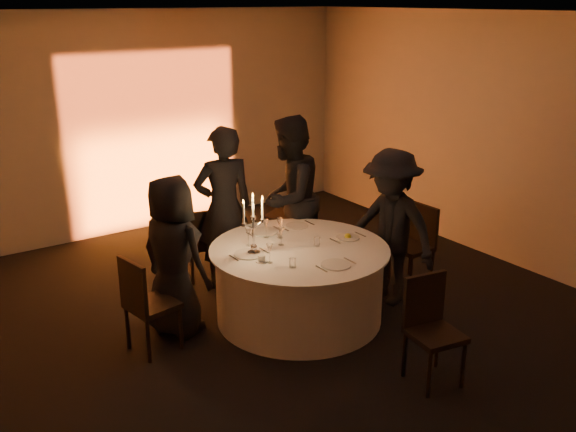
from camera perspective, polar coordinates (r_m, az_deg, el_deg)
floor at (r=6.71m, az=0.98°, el=-8.98°), size 7.00×7.00×0.00m
ceiling at (r=5.93m, az=1.15°, el=17.58°), size 7.00×7.00×0.00m
wall_back at (r=9.16m, az=-11.90°, el=8.19°), size 7.00×0.00×7.00m
wall_right at (r=8.22m, az=18.45°, el=6.44°), size 0.00×7.00×7.00m
uplighter_fixture at (r=9.26m, az=-10.58°, el=-0.92°), size 0.25×0.12×0.10m
banquet_table at (r=6.54m, az=1.00°, el=-6.00°), size 1.80×1.80×0.77m
chair_left at (r=6.01m, az=-12.63°, el=-7.31°), size 0.48×0.48×0.94m
chair_back_left at (r=7.43m, az=-7.53°, el=-2.17°), size 0.46×0.46×0.87m
chair_back_right at (r=8.12m, az=0.33°, el=0.53°), size 0.61×0.61×1.02m
chair_right at (r=7.45m, az=11.37°, el=-2.12°), size 0.41×0.41×0.91m
chair_front at (r=5.62m, az=12.54°, el=-9.27°), size 0.47×0.47×0.93m
guest_left at (r=6.22m, az=-10.18°, el=-3.55°), size 0.76×0.91×1.58m
guest_back_left at (r=7.13m, az=-5.73°, el=0.71°), size 0.74×0.56×1.84m
guest_back_right at (r=7.37m, az=0.08°, el=1.61°), size 1.15×1.08×1.90m
guest_right at (r=6.82m, az=9.09°, el=-1.02°), size 0.83×1.19×1.68m
plate_left at (r=6.23m, az=-3.48°, el=-3.40°), size 0.36×0.29×0.01m
plate_back_left at (r=6.81m, az=-2.12°, el=-1.39°), size 0.36×0.29×0.01m
plate_back_right at (r=6.98m, az=0.81°, el=-0.86°), size 0.35×0.24×0.01m
plate_right at (r=6.66m, az=5.34°, el=-1.83°), size 0.36×0.24×0.08m
plate_front at (r=5.99m, az=4.28°, el=-4.34°), size 0.36×0.28×0.01m
coffee_cup at (r=6.05m, az=-2.37°, el=-3.82°), size 0.11×0.11×0.07m
candelabra at (r=6.18m, az=-3.09°, el=-1.50°), size 0.26×0.12×0.62m
wine_glass_a at (r=5.98m, az=-1.65°, el=-2.97°), size 0.07×0.07×0.19m
wine_glass_b at (r=6.68m, az=-0.76°, el=-0.60°), size 0.07×0.07×0.19m
wine_glass_c at (r=6.40m, az=-3.55°, el=-1.51°), size 0.07×0.07×0.19m
wine_glass_d at (r=6.60m, az=-0.71°, el=-0.83°), size 0.07×0.07×0.19m
wine_glass_e at (r=6.62m, az=-1.98°, el=-0.79°), size 0.07×0.07×0.19m
wine_glass_f at (r=6.41m, az=-0.62°, el=-1.46°), size 0.07×0.07×0.19m
tumbler_a at (r=5.91m, az=0.41°, el=-4.20°), size 0.07×0.07×0.09m
tumbler_b at (r=6.43m, az=2.60°, el=-2.29°), size 0.07×0.07×0.09m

